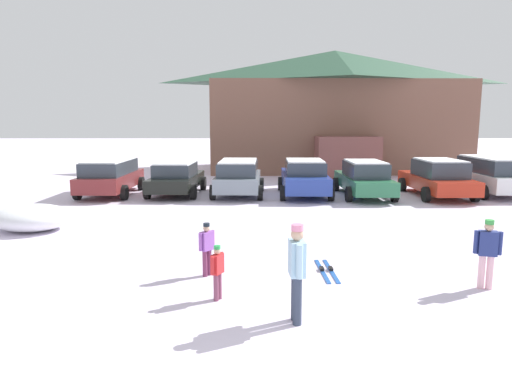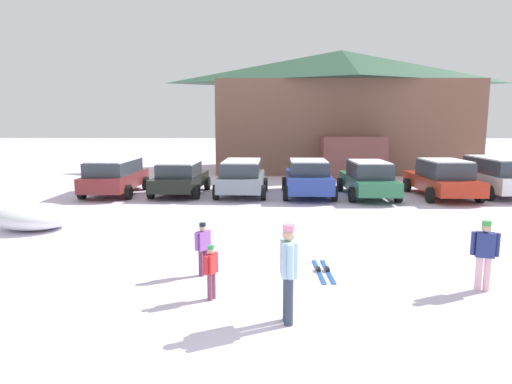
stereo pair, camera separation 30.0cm
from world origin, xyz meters
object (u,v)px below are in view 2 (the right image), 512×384
Objects in this scene: skier_adult_in_blue_parka at (288,268)px; skier_child_in_purple_jacket at (203,246)px; parked_grey_wagon at (242,176)px; ski_lodge at (340,110)px; plowed_snow_pile at (35,216)px; parked_blue_hatchback at (308,177)px; parked_red_sedan at (442,178)px; parked_maroon_van at (115,175)px; parked_green_coupe at (368,179)px; pair_of_skis at (323,271)px; parked_white_suv at (496,175)px; parked_black_sedan at (180,177)px; skier_child_in_red_jacket at (211,269)px; skier_teen_in_navy_coat at (485,252)px.

skier_adult_in_blue_parka is 2.89m from skier_child_in_purple_jacket.
parked_grey_wagon is at bearing 88.10° from skier_child_in_purple_jacket.
plowed_snow_pile is at bearing -124.99° from ski_lodge.
parked_red_sedan is at bearing -3.42° from parked_blue_hatchback.
parked_maroon_van reaches higher than parked_green_coupe.
parked_green_coupe reaches higher than parked_grey_wagon.
skier_child_in_purple_jacket reaches higher than plowed_snow_pile.
ski_lodge is at bearing 103.07° from parked_red_sedan.
skier_child_in_purple_jacket is (5.39, -10.86, -0.21)m from parked_maroon_van.
parked_red_sedan is at bearing -76.93° from ski_lodge.
skier_adult_in_blue_parka is 2.89m from pair_of_skis.
skier_child_in_purple_jacket is (-6.47, -21.60, -3.33)m from ski_lodge.
parked_green_coupe is 1.03× the size of parked_white_suv.
ski_lodge is 24.58m from skier_adult_in_blue_parka.
ski_lodge is 14.27m from parked_black_sedan.
skier_child_in_purple_jacket is at bearing -137.20° from parked_white_suv.
parked_white_suv reaches higher than parked_maroon_van.
ski_lodge reaches higher than skier_child_in_purple_jacket.
parked_red_sedan is 2.82× the size of skier_adult_in_blue_parka.
parked_white_suv is 1.95× the size of plowed_snow_pile.
ski_lodge is 11.71m from parked_green_coupe.
parked_blue_hatchback reaches higher than pair_of_skis.
parked_black_sedan is 12.60m from skier_child_in_red_jacket.
parked_black_sedan is at bearing 179.54° from parked_white_suv.
ski_lodge is 3.56× the size of parked_red_sedan.
skier_child_in_purple_jacket is (-9.10, -10.27, -0.18)m from parked_red_sedan.
parked_black_sedan is 13.89m from skier_adult_in_blue_parka.
parked_maroon_van is 14.50m from parked_red_sedan.
parked_green_coupe is 12.95m from skier_child_in_red_jacket.
parked_grey_wagon is 10.68m from pair_of_skis.
skier_adult_in_blue_parka reaches higher than skier_child_in_purple_jacket.
skier_adult_in_blue_parka is at bearing -53.61° from skier_child_in_purple_jacket.
plowed_snow_pile reaches higher than pair_of_skis.
skier_adult_in_blue_parka is at bearing -41.03° from plowed_snow_pile.
ski_lodge is 12.36m from parked_white_suv.
parked_white_suv is at bearing -0.11° from parked_maroon_van.
parked_grey_wagon reaches higher than skier_teen_in_navy_coat.
parked_red_sedan is at bearing -2.61° from parked_grey_wagon.
parked_grey_wagon is at bearing 46.88° from plowed_snow_pile.
parked_grey_wagon is at bearing 177.39° from parked_red_sedan.
parked_red_sedan is (2.63, -11.33, -3.15)m from ski_lodge.
parked_white_suv is 3.27× the size of skier_teen_in_navy_coat.
pair_of_skis is (-9.06, -10.56, -0.90)m from parked_white_suv.
parked_red_sedan is 1.99× the size of plowed_snow_pile.
ski_lodge is 16.30m from parked_maroon_van.
skier_child_in_red_jacket is 2.87m from pair_of_skis.
ski_lodge is 12.05m from parked_red_sedan.
parked_green_coupe is 2.00× the size of plowed_snow_pile.
skier_child_in_purple_jacket is 5.68m from skier_teen_in_navy_coat.
skier_teen_in_navy_coat is (11.01, -11.68, -0.08)m from parked_maroon_van.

